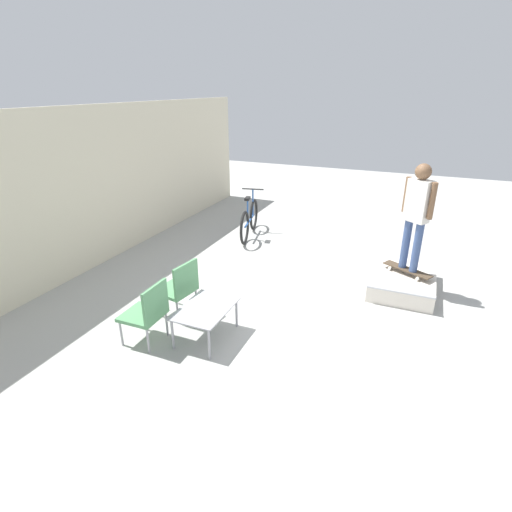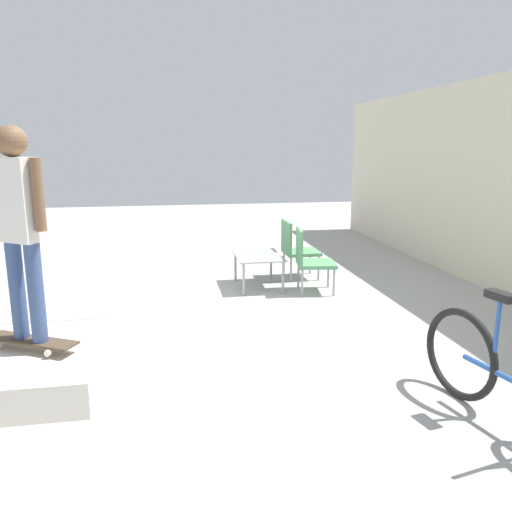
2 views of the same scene
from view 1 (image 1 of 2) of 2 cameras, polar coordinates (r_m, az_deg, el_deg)
name	(u,v)px [view 1 (image 1 of 2)]	position (r m, az deg, el deg)	size (l,w,h in m)	color
ground_plane	(306,311)	(6.47, 7.12, -7.74)	(24.00, 24.00, 0.00)	#A8A8A3
house_wall_back	(82,192)	(8.09, -23.63, 8.34)	(12.00, 0.06, 3.00)	beige
skate_ramp_box	(403,281)	(7.47, 20.21, -3.37)	(1.50, 1.05, 0.32)	silver
skateboard_on_ramp	(407,270)	(7.37, 20.80, -1.84)	(0.59, 0.85, 0.07)	#473828
person_skater	(417,209)	(7.01, 22.04, 6.23)	(0.38, 0.49, 1.80)	#384C7A
coffee_table	(205,311)	(5.62, -7.26, -7.83)	(0.92, 0.66, 0.48)	#9E9EA3
patio_chair_left	(148,311)	(5.65, -15.21, -7.55)	(0.53, 0.53, 0.90)	#99999E
patio_chair_right	(179,286)	(6.19, -10.88, -4.25)	(0.59, 0.59, 0.90)	#99999E
bicycle	(249,220)	(9.41, -0.94, 5.18)	(1.76, 0.55, 1.05)	black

